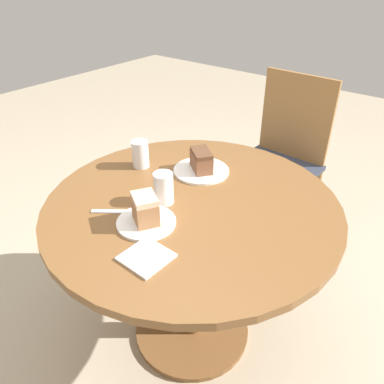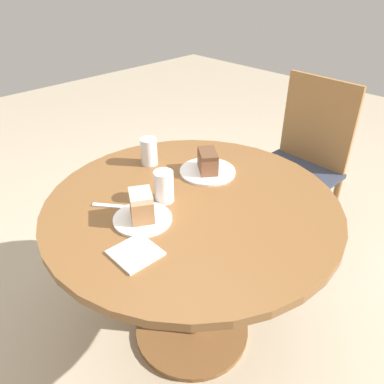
% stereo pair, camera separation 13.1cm
% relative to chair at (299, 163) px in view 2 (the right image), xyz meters
% --- Properties ---
extents(ground_plane, '(8.00, 8.00, 0.00)m').
position_rel_chair_xyz_m(ground_plane, '(0.10, -0.93, -0.48)').
color(ground_plane, tan).
extents(table, '(1.06, 1.06, 0.71)m').
position_rel_chair_xyz_m(table, '(0.10, -0.93, 0.07)').
color(table, brown).
rests_on(table, ground_plane).
extents(chair, '(0.45, 0.43, 0.93)m').
position_rel_chair_xyz_m(chair, '(0.00, 0.00, 0.00)').
color(chair, olive).
rests_on(chair, ground_plane).
extents(plate_near, '(0.20, 0.20, 0.01)m').
position_rel_chair_xyz_m(plate_near, '(0.06, -1.12, 0.23)').
color(plate_near, white).
rests_on(plate_near, table).
extents(plate_far, '(0.23, 0.23, 0.01)m').
position_rel_chair_xyz_m(plate_far, '(-0.01, -0.73, 0.23)').
color(plate_far, white).
rests_on(plate_far, table).
extents(cake_slice_near, '(0.12, 0.11, 0.10)m').
position_rel_chair_xyz_m(cake_slice_near, '(0.06, -1.12, 0.28)').
color(cake_slice_near, '#9E6B42').
rests_on(cake_slice_near, plate_near).
extents(cake_slice_far, '(0.13, 0.12, 0.08)m').
position_rel_chair_xyz_m(cake_slice_far, '(-0.01, -0.73, 0.28)').
color(cake_slice_far, brown).
rests_on(cake_slice_far, plate_far).
extents(glass_lemonade, '(0.07, 0.07, 0.12)m').
position_rel_chair_xyz_m(glass_lemonade, '(0.02, -0.99, 0.28)').
color(glass_lemonade, beige).
rests_on(glass_lemonade, table).
extents(glass_water, '(0.07, 0.07, 0.11)m').
position_rel_chair_xyz_m(glass_water, '(-0.24, -0.85, 0.27)').
color(glass_water, silver).
rests_on(glass_water, table).
extents(napkin_stack, '(0.13, 0.13, 0.01)m').
position_rel_chair_xyz_m(napkin_stack, '(0.18, -1.24, 0.23)').
color(napkin_stack, white).
rests_on(napkin_stack, table).
extents(fork, '(0.15, 0.12, 0.00)m').
position_rel_chair_xyz_m(fork, '(-0.06, -1.14, 0.23)').
color(fork, silver).
rests_on(fork, table).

